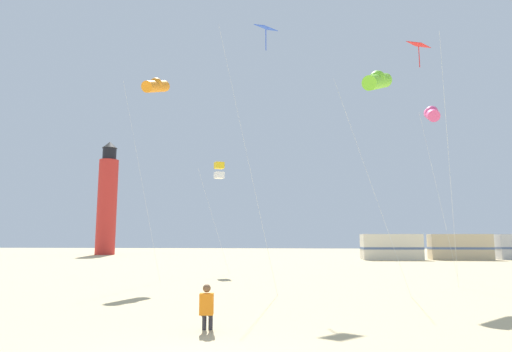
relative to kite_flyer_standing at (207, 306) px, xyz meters
name	(u,v)px	position (x,y,z in m)	size (l,w,h in m)	color
kite_flyer_standing	(207,306)	(0.00, 0.00, 0.00)	(0.37, 0.53, 1.16)	orange
kite_tube_orange	(156,86)	(-6.22, 13.65, 10.85)	(2.74, 2.87, 12.17)	silver
kite_tube_lime	(377,81)	(6.12, 9.39, 9.12)	(3.04, 3.37, 10.44)	silver
kite_diamond_blue	(264,39)	(0.71, 9.29, 11.44)	(2.91, 2.90, 12.91)	silver
kite_tube_rainbow	(432,114)	(10.42, 15.63, 9.19)	(1.55, 2.58, 10.50)	silver
kite_diamond_scarlet	(421,55)	(8.50, 10.44, 10.76)	(1.99, 1.99, 12.16)	silver
kite_box_gold	(219,170)	(-3.26, 18.95, 6.44)	(2.29, 1.69, 7.63)	silver
lighthouse_distant	(107,201)	(-25.96, 50.96, 7.22)	(2.80, 2.80, 16.80)	red
rv_van_cream	(391,247)	(12.34, 38.83, 0.78)	(6.55, 2.67, 2.80)	beige
rv_van_tan	(460,247)	(19.93, 39.83, 0.78)	(6.54, 2.62, 2.80)	#C6B28C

